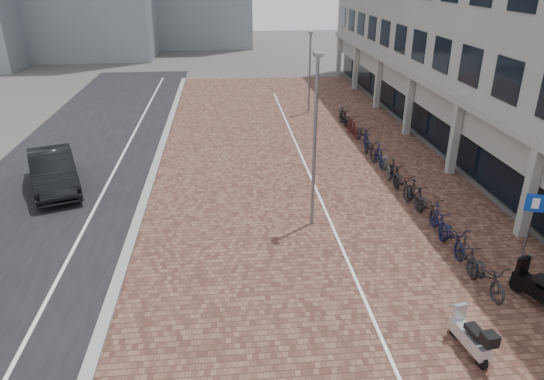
% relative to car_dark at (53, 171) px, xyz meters
% --- Properties ---
extents(ground, '(140.00, 140.00, 0.00)m').
position_rel_car_dark_xyz_m(ground, '(9.14, -9.97, -0.83)').
color(ground, '#474442').
rests_on(ground, ground).
extents(plaza_brick, '(14.50, 42.00, 0.04)m').
position_rel_car_dark_xyz_m(plaza_brick, '(11.14, 2.03, -0.82)').
color(plaza_brick, brown).
rests_on(plaza_brick, ground).
extents(street_asphalt, '(8.00, 50.00, 0.03)m').
position_rel_car_dark_xyz_m(street_asphalt, '(0.14, 2.03, -0.83)').
color(street_asphalt, black).
rests_on(street_asphalt, ground).
extents(curb, '(0.35, 42.00, 0.14)m').
position_rel_car_dark_xyz_m(curb, '(4.04, 2.03, -0.76)').
color(curb, gray).
rests_on(curb, ground).
extents(lane_line, '(0.12, 44.00, 0.00)m').
position_rel_car_dark_xyz_m(lane_line, '(2.14, 2.03, -0.81)').
color(lane_line, white).
rests_on(lane_line, street_asphalt).
extents(parking_line, '(0.10, 30.00, 0.00)m').
position_rel_car_dark_xyz_m(parking_line, '(11.34, 2.03, -0.80)').
color(parking_line, white).
rests_on(parking_line, plaza_brick).
extents(car_dark, '(3.46, 5.35, 1.67)m').
position_rel_car_dark_xyz_m(car_dark, '(0.00, 0.00, 0.00)').
color(car_dark, black).
rests_on(car_dark, ground).
extents(scooter_front, '(0.73, 1.64, 1.09)m').
position_rel_car_dark_xyz_m(scooter_front, '(13.34, -11.46, -0.29)').
color(scooter_front, '#BBBBC1').
rests_on(scooter_front, ground).
extents(scooter_mid, '(1.08, 1.90, 1.25)m').
position_rel_car_dark_xyz_m(scooter_mid, '(16.14, -9.81, -0.21)').
color(scooter_mid, black).
rests_on(scooter_mid, ground).
extents(parking_sign, '(0.54, 0.23, 2.70)m').
position_rel_car_dark_xyz_m(parking_sign, '(16.64, -8.14, 1.01)').
color(parking_sign, slate).
rests_on(parking_sign, ground).
extents(lamp_near, '(0.12, 0.12, 6.26)m').
position_rel_car_dark_xyz_m(lamp_near, '(10.61, -4.36, 2.30)').
color(lamp_near, gray).
rests_on(lamp_near, ground).
extents(lamp_far, '(0.12, 0.12, 5.17)m').
position_rel_car_dark_xyz_m(lamp_far, '(13.06, 11.25, 1.75)').
color(lamp_far, gray).
rests_on(lamp_far, ground).
extents(bike_row, '(1.09, 20.42, 1.05)m').
position_rel_car_dark_xyz_m(bike_row, '(14.93, 0.23, -0.31)').
color(bike_row, black).
rests_on(bike_row, ground).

